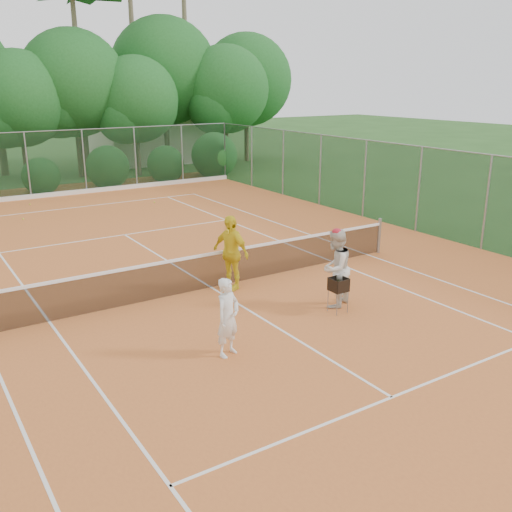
{
  "coord_description": "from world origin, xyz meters",
  "views": [
    {
      "loc": [
        -6.57,
        -12.34,
        5.16
      ],
      "look_at": [
        0.6,
        -1.2,
        1.1
      ],
      "focal_mm": 40.0,
      "sensor_mm": 36.0,
      "label": 1
    }
  ],
  "objects_px": {
    "player_yellow": "(231,252)",
    "ball_hopper": "(339,285)",
    "player_center_grp": "(335,268)",
    "player_white": "(228,317)"
  },
  "relations": [
    {
      "from": "player_center_grp",
      "to": "ball_hopper",
      "type": "distance_m",
      "value": 0.48
    },
    {
      "from": "player_yellow",
      "to": "player_center_grp",
      "type": "bearing_deg",
      "value": 14.14
    },
    {
      "from": "player_white",
      "to": "ball_hopper",
      "type": "relative_size",
      "value": 1.9
    },
    {
      "from": "player_white",
      "to": "player_center_grp",
      "type": "height_order",
      "value": "player_center_grp"
    },
    {
      "from": "player_center_grp",
      "to": "player_yellow",
      "type": "relative_size",
      "value": 0.98
    },
    {
      "from": "player_yellow",
      "to": "ball_hopper",
      "type": "height_order",
      "value": "player_yellow"
    },
    {
      "from": "player_center_grp",
      "to": "player_yellow",
      "type": "bearing_deg",
      "value": 121.68
    },
    {
      "from": "player_white",
      "to": "ball_hopper",
      "type": "xyz_separation_m",
      "value": [
        3.23,
        0.51,
        -0.13
      ]
    },
    {
      "from": "player_yellow",
      "to": "ball_hopper",
      "type": "relative_size",
      "value": 2.33
    },
    {
      "from": "player_white",
      "to": "ball_hopper",
      "type": "bearing_deg",
      "value": -12.55
    }
  ]
}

